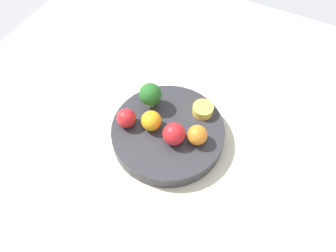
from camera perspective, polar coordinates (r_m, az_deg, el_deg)
The scene contains 9 objects.
ground_plane at distance 0.80m, azimuth 0.00°, elevation -2.75°, with size 6.00×6.00×0.00m, color gray.
table_surface at distance 0.79m, azimuth 0.00°, elevation -2.37°, with size 1.20×1.20×0.02m.
bowl at distance 0.77m, azimuth 0.00°, elevation -1.22°, with size 0.26×0.26×0.04m.
broccoli at distance 0.77m, azimuth -3.09°, elevation 5.49°, with size 0.05×0.05×0.07m.
apple_red at distance 0.72m, azimuth 1.03°, elevation -1.39°, with size 0.05×0.05×0.05m.
apple_green at distance 0.75m, azimuth -7.28°, elevation 1.38°, with size 0.04×0.04×0.04m.
orange_front at distance 0.72m, azimuth 5.19°, elevation -1.43°, with size 0.05×0.05×0.05m.
orange_back at distance 0.74m, azimuth -2.93°, elevation 0.93°, with size 0.05×0.05×0.05m.
small_cup at distance 0.78m, azimuth 6.09°, elevation 2.86°, with size 0.05×0.05×0.02m.
Camera 1 is at (0.38, 0.19, 0.68)m, focal length 35.00 mm.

